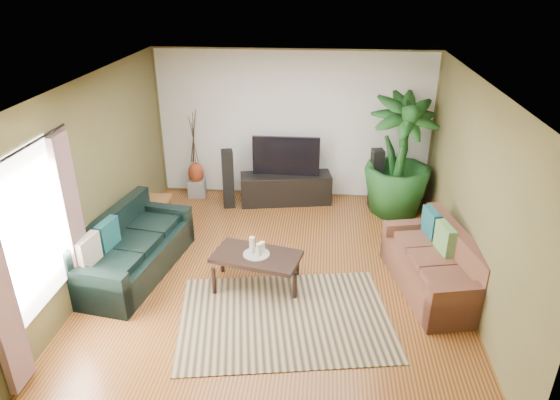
# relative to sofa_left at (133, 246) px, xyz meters

# --- Properties ---
(floor) EXTENTS (5.50, 5.50, 0.00)m
(floor) POSITION_rel_sofa_left_xyz_m (2.02, 0.16, -0.42)
(floor) COLOR brown
(floor) RESTS_ON ground
(ceiling) EXTENTS (5.50, 5.50, 0.00)m
(ceiling) POSITION_rel_sofa_left_xyz_m (2.02, 0.16, 2.28)
(ceiling) COLOR white
(ceiling) RESTS_ON ground
(wall_back) EXTENTS (5.00, 0.00, 5.00)m
(wall_back) POSITION_rel_sofa_left_xyz_m (2.02, 2.91, 0.93)
(wall_back) COLOR brown
(wall_back) RESTS_ON ground
(wall_front) EXTENTS (5.00, 0.00, 5.00)m
(wall_front) POSITION_rel_sofa_left_xyz_m (2.02, -2.59, 0.93)
(wall_front) COLOR brown
(wall_front) RESTS_ON ground
(wall_left) EXTENTS (0.00, 5.50, 5.50)m
(wall_left) POSITION_rel_sofa_left_xyz_m (-0.48, 0.16, 0.92)
(wall_left) COLOR brown
(wall_left) RESTS_ON ground
(wall_right) EXTENTS (0.00, 5.50, 5.50)m
(wall_right) POSITION_rel_sofa_left_xyz_m (4.52, 0.16, 0.92)
(wall_right) COLOR brown
(wall_right) RESTS_ON ground
(backwall_panel) EXTENTS (4.90, 0.00, 4.90)m
(backwall_panel) POSITION_rel_sofa_left_xyz_m (2.02, 2.90, 0.93)
(backwall_panel) COLOR white
(backwall_panel) RESTS_ON ground
(window_pane) EXTENTS (0.00, 1.80, 1.80)m
(window_pane) POSITION_rel_sofa_left_xyz_m (-0.46, -1.44, 0.97)
(window_pane) COLOR white
(window_pane) RESTS_ON ground
(curtain_far) EXTENTS (0.08, 0.35, 2.20)m
(curtain_far) POSITION_rel_sofa_left_xyz_m (-0.41, -0.69, 0.72)
(curtain_far) COLOR gray
(curtain_far) RESTS_ON ground
(curtain_rod) EXTENTS (0.03, 1.90, 0.03)m
(curtain_rod) POSITION_rel_sofa_left_xyz_m (-0.41, -1.44, 1.87)
(curtain_rod) COLOR black
(curtain_rod) RESTS_ON ground
(sofa_left) EXTENTS (1.20, 2.19, 0.85)m
(sofa_left) POSITION_rel_sofa_left_xyz_m (0.00, 0.00, 0.00)
(sofa_left) COLOR black
(sofa_left) RESTS_ON floor
(sofa_right) EXTENTS (1.19, 1.93, 0.85)m
(sofa_right) POSITION_rel_sofa_left_xyz_m (4.09, -0.04, 0.00)
(sofa_right) COLOR brown
(sofa_right) RESTS_ON floor
(area_rug) EXTENTS (2.86, 2.25, 0.01)m
(area_rug) POSITION_rel_sofa_left_xyz_m (2.20, -0.85, -0.42)
(area_rug) COLOR tan
(area_rug) RESTS_ON floor
(coffee_table) EXTENTS (1.26, 0.87, 0.47)m
(coffee_table) POSITION_rel_sofa_left_xyz_m (1.76, -0.15, -0.19)
(coffee_table) COLOR black
(coffee_table) RESTS_ON floor
(candle_tray) EXTENTS (0.35, 0.35, 0.02)m
(candle_tray) POSITION_rel_sofa_left_xyz_m (1.76, -0.15, 0.05)
(candle_tray) COLOR #969590
(candle_tray) RESTS_ON coffee_table
(candle_tall) EXTENTS (0.07, 0.07, 0.23)m
(candle_tall) POSITION_rel_sofa_left_xyz_m (1.70, -0.12, 0.17)
(candle_tall) COLOR beige
(candle_tall) RESTS_ON candle_tray
(candle_mid) EXTENTS (0.07, 0.07, 0.18)m
(candle_mid) POSITION_rel_sofa_left_xyz_m (1.80, -0.19, 0.15)
(candle_mid) COLOR beige
(candle_mid) RESTS_ON candle_tray
(candle_short) EXTENTS (0.07, 0.07, 0.15)m
(candle_short) POSITION_rel_sofa_left_xyz_m (1.83, -0.09, 0.13)
(candle_short) COLOR #ECE6C7
(candle_short) RESTS_ON candle_tray
(tv_stand) EXTENTS (1.69, 0.78, 0.54)m
(tv_stand) POSITION_rel_sofa_left_xyz_m (1.93, 2.52, -0.15)
(tv_stand) COLOR black
(tv_stand) RESTS_ON floor
(television) EXTENTS (1.20, 0.07, 0.71)m
(television) POSITION_rel_sofa_left_xyz_m (1.93, 2.54, 0.47)
(television) COLOR black
(television) RESTS_ON tv_stand
(speaker_left) EXTENTS (0.24, 0.26, 1.07)m
(speaker_left) POSITION_rel_sofa_left_xyz_m (0.92, 2.24, 0.11)
(speaker_left) COLOR black
(speaker_left) RESTS_ON floor
(speaker_right) EXTENTS (0.23, 0.25, 1.09)m
(speaker_right) POSITION_rel_sofa_left_xyz_m (3.53, 2.48, 0.12)
(speaker_right) COLOR black
(speaker_right) RESTS_ON floor
(potted_plant) EXTENTS (1.44, 1.44, 2.08)m
(potted_plant) POSITION_rel_sofa_left_xyz_m (3.87, 2.31, 0.62)
(potted_plant) COLOR #18481A
(potted_plant) RESTS_ON floor
(plant_pot) EXTENTS (0.38, 0.38, 0.30)m
(plant_pot) POSITION_rel_sofa_left_xyz_m (3.87, 2.31, -0.28)
(plant_pot) COLOR black
(plant_pot) RESTS_ON floor
(pedestal) EXTENTS (0.35, 0.35, 0.32)m
(pedestal) POSITION_rel_sofa_left_xyz_m (0.23, 2.66, -0.27)
(pedestal) COLOR gray
(pedestal) RESTS_ON floor
(vase) EXTENTS (0.29, 0.29, 0.41)m
(vase) POSITION_rel_sofa_left_xyz_m (0.23, 2.66, 0.04)
(vase) COLOR #9C391C
(vase) RESTS_ON pedestal
(side_table) EXTENTS (0.54, 0.54, 0.54)m
(side_table) POSITION_rel_sofa_left_xyz_m (-0.12, 1.27, -0.16)
(side_table) COLOR brown
(side_table) RESTS_ON floor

